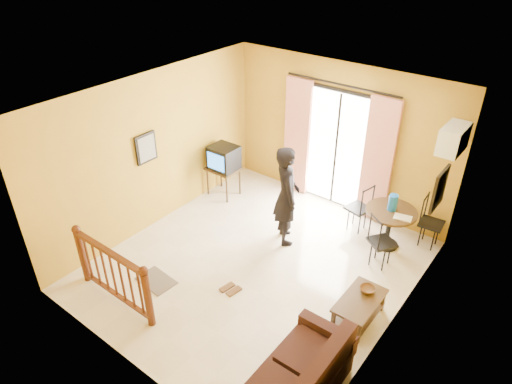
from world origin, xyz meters
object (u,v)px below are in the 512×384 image
Objects in this scene: dining_table at (390,218)px; sofa at (297,383)px; television at (224,158)px; coffee_table at (359,306)px; standing_person at (287,196)px.

dining_table is 3.48m from sofa.
television is 0.61× the size of coffee_table.
standing_person reaches higher than dining_table.
standing_person is at bearing 153.81° from coffee_table.
television is 1.89m from standing_person.
standing_person is at bearing -15.42° from television.
standing_person is at bearing 126.59° from sofa.
sofa is at bearing -83.35° from dining_table.
dining_table is at bearing 96.28° from sofa.
sofa is at bearing -39.40° from television.
coffee_table is 0.48× the size of standing_person.
television is 0.31× the size of sofa.
dining_table is 0.51× the size of sofa.
standing_person is at bearing -148.19° from dining_table.
television is 0.29× the size of standing_person.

